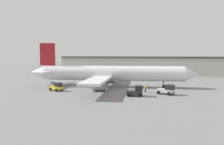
% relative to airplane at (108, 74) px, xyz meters
% --- Properties ---
extents(ground_plane, '(400.00, 400.00, 0.00)m').
position_rel_airplane_xyz_m(ground_plane, '(0.98, 0.20, -3.40)').
color(ground_plane, slate).
extents(terminal_building, '(90.69, 16.80, 7.56)m').
position_rel_airplane_xyz_m(terminal_building, '(8.30, 45.16, 0.38)').
color(terminal_building, '#ADA89E').
rests_on(terminal_building, ground_plane).
extents(airplane, '(43.71, 36.72, 11.41)m').
position_rel_airplane_xyz_m(airplane, '(0.00, 0.00, 0.00)').
color(airplane, silver).
rests_on(airplane, ground_plane).
extents(ground_crew_worker, '(0.38, 0.38, 1.75)m').
position_rel_airplane_xyz_m(ground_crew_worker, '(10.81, -5.64, -2.47)').
color(ground_crew_worker, '#1E2338').
rests_on(ground_crew_worker, ground_plane).
extents(baggage_tug, '(3.79, 3.07, 2.12)m').
position_rel_airplane_xyz_m(baggage_tug, '(15.56, -6.82, -2.41)').
color(baggage_tug, '#B2B2B7').
rests_on(baggage_tug, ground_plane).
extents(belt_loader_truck, '(3.36, 2.52, 1.98)m').
position_rel_airplane_xyz_m(belt_loader_truck, '(-8.82, -10.34, -2.47)').
color(belt_loader_truck, yellow).
rests_on(belt_loader_truck, ground_plane).
extents(pushback_tug, '(3.54, 2.87, 2.17)m').
position_rel_airplane_xyz_m(pushback_tug, '(9.76, -10.60, -2.40)').
color(pushback_tug, '#2D2D33').
rests_on(pushback_tug, ground_plane).
extents(safety_cone_near, '(0.36, 0.36, 0.55)m').
position_rel_airplane_xyz_m(safety_cone_near, '(7.79, -17.05, -3.13)').
color(safety_cone_near, '#EF590F').
rests_on(safety_cone_near, ground_plane).
extents(safety_cone_far, '(0.36, 0.36, 0.55)m').
position_rel_airplane_xyz_m(safety_cone_far, '(4.85, -13.52, -3.13)').
color(safety_cone_far, '#EF590F').
rests_on(safety_cone_far, ground_plane).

